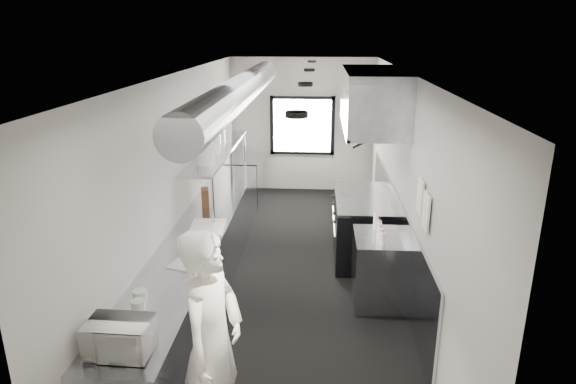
# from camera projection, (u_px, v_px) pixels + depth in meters

# --- Properties ---
(floor) EXTENTS (3.00, 8.00, 0.01)m
(floor) POSITION_uv_depth(u_px,v_px,m) (291.00, 273.00, 7.17)
(floor) COLOR black
(floor) RESTS_ON ground
(ceiling) EXTENTS (3.00, 8.00, 0.01)m
(ceiling) POSITION_uv_depth(u_px,v_px,m) (292.00, 73.00, 6.30)
(ceiling) COLOR beige
(ceiling) RESTS_ON wall_back
(wall_back) EXTENTS (3.00, 0.02, 2.80)m
(wall_back) POSITION_uv_depth(u_px,v_px,m) (302.00, 126.00, 10.53)
(wall_back) COLOR #B4B2AB
(wall_back) RESTS_ON floor
(wall_front) EXTENTS (3.00, 0.02, 2.80)m
(wall_front) POSITION_uv_depth(u_px,v_px,m) (253.00, 374.00, 2.94)
(wall_front) COLOR #B4B2AB
(wall_front) RESTS_ON floor
(wall_left) EXTENTS (0.02, 8.00, 2.80)m
(wall_left) POSITION_uv_depth(u_px,v_px,m) (182.00, 178.00, 6.83)
(wall_left) COLOR #B4B2AB
(wall_left) RESTS_ON floor
(wall_right) EXTENTS (0.02, 8.00, 2.80)m
(wall_right) POSITION_uv_depth(u_px,v_px,m) (404.00, 182.00, 6.64)
(wall_right) COLOR #B4B2AB
(wall_right) RESTS_ON floor
(wall_cladding) EXTENTS (0.03, 5.50, 1.10)m
(wall_cladding) POSITION_uv_depth(u_px,v_px,m) (395.00, 232.00, 7.19)
(wall_cladding) COLOR #979DA5
(wall_cladding) RESTS_ON wall_right
(hvac_duct) EXTENTS (0.40, 6.40, 0.40)m
(hvac_duct) POSITION_uv_depth(u_px,v_px,m) (242.00, 90.00, 6.80)
(hvac_duct) COLOR gray
(hvac_duct) RESTS_ON ceiling
(service_window) EXTENTS (1.36, 0.05, 1.25)m
(service_window) POSITION_uv_depth(u_px,v_px,m) (302.00, 126.00, 10.50)
(service_window) COLOR white
(service_window) RESTS_ON wall_back
(exhaust_hood) EXTENTS (0.81, 2.20, 0.88)m
(exhaust_hood) POSITION_uv_depth(u_px,v_px,m) (372.00, 100.00, 7.03)
(exhaust_hood) COLOR #979DA5
(exhaust_hood) RESTS_ON ceiling
(prep_counter) EXTENTS (0.70, 6.00, 0.90)m
(prep_counter) POSITION_uv_depth(u_px,v_px,m) (203.00, 258.00, 6.62)
(prep_counter) COLOR #979DA5
(prep_counter) RESTS_ON floor
(pass_shelf) EXTENTS (0.45, 3.00, 0.68)m
(pass_shelf) POSITION_uv_depth(u_px,v_px,m) (218.00, 151.00, 7.71)
(pass_shelf) COLOR #979DA5
(pass_shelf) RESTS_ON prep_counter
(range) EXTENTS (0.88, 1.60, 0.94)m
(range) POSITION_uv_depth(u_px,v_px,m) (362.00, 226.00, 7.63)
(range) COLOR black
(range) RESTS_ON floor
(bottle_station) EXTENTS (0.65, 0.80, 0.90)m
(bottle_station) POSITION_uv_depth(u_px,v_px,m) (379.00, 269.00, 6.30)
(bottle_station) COLOR #979DA5
(bottle_station) RESTS_ON floor
(far_work_table) EXTENTS (0.70, 1.20, 0.90)m
(far_work_table) POSITION_uv_depth(u_px,v_px,m) (244.00, 179.00, 10.13)
(far_work_table) COLOR #979DA5
(far_work_table) RESTS_ON floor
(notice_sheet_a) EXTENTS (0.02, 0.28, 0.38)m
(notice_sheet_a) POSITION_uv_depth(u_px,v_px,m) (420.00, 196.00, 5.45)
(notice_sheet_a) COLOR white
(notice_sheet_a) RESTS_ON wall_right
(notice_sheet_b) EXTENTS (0.02, 0.28, 0.38)m
(notice_sheet_b) POSITION_uv_depth(u_px,v_px,m) (426.00, 211.00, 5.13)
(notice_sheet_b) COLOR white
(notice_sheet_b) RESTS_ON wall_right
(line_cook) EXTENTS (0.64, 0.80, 1.93)m
(line_cook) POSITION_uv_depth(u_px,v_px,m) (212.00, 344.00, 3.95)
(line_cook) COLOR white
(line_cook) RESTS_ON floor
(microwave) EXTENTS (0.48, 0.37, 0.28)m
(microwave) POSITION_uv_depth(u_px,v_px,m) (120.00, 337.00, 3.90)
(microwave) COLOR white
(microwave) RESTS_ON prep_counter
(deli_tub_a) EXTENTS (0.16, 0.16, 0.09)m
(deli_tub_a) POSITION_uv_depth(u_px,v_px,m) (138.00, 305.00, 4.54)
(deli_tub_a) COLOR #B3C0B1
(deli_tub_a) RESTS_ON prep_counter
(deli_tub_b) EXTENTS (0.15, 0.15, 0.10)m
(deli_tub_b) POSITION_uv_depth(u_px,v_px,m) (140.00, 295.00, 4.71)
(deli_tub_b) COLOR #B3C0B1
(deli_tub_b) RESTS_ON prep_counter
(newspaper) EXTENTS (0.46, 0.51, 0.01)m
(newspaper) POSITION_uv_depth(u_px,v_px,m) (190.00, 262.00, 5.47)
(newspaper) COLOR silver
(newspaper) RESTS_ON prep_counter
(small_plate) EXTENTS (0.20, 0.20, 0.02)m
(small_plate) POSITION_uv_depth(u_px,v_px,m) (196.00, 246.00, 5.87)
(small_plate) COLOR white
(small_plate) RESTS_ON prep_counter
(pastry) EXTENTS (0.09, 0.09, 0.09)m
(pastry) POSITION_uv_depth(u_px,v_px,m) (196.00, 242.00, 5.85)
(pastry) COLOR tan
(pastry) RESTS_ON small_plate
(cutting_board) EXTENTS (0.48, 0.61, 0.02)m
(cutting_board) POSITION_uv_depth(u_px,v_px,m) (207.00, 227.00, 6.43)
(cutting_board) COLOR silver
(cutting_board) RESTS_ON prep_counter
(knife_block) EXTENTS (0.16, 0.25, 0.25)m
(knife_block) POSITION_uv_depth(u_px,v_px,m) (205.00, 197.00, 7.19)
(knife_block) COLOR brown
(knife_block) RESTS_ON prep_counter
(plate_stack_a) EXTENTS (0.32, 0.32, 0.29)m
(plate_stack_a) POSITION_uv_depth(u_px,v_px,m) (206.00, 154.00, 6.82)
(plate_stack_a) COLOR white
(plate_stack_a) RESTS_ON pass_shelf
(plate_stack_b) EXTENTS (0.28, 0.28, 0.32)m
(plate_stack_b) POSITION_uv_depth(u_px,v_px,m) (212.00, 143.00, 7.38)
(plate_stack_b) COLOR white
(plate_stack_b) RESTS_ON pass_shelf
(plate_stack_c) EXTENTS (0.27, 0.27, 0.31)m
(plate_stack_c) POSITION_uv_depth(u_px,v_px,m) (218.00, 137.00, 7.82)
(plate_stack_c) COLOR white
(plate_stack_c) RESTS_ON pass_shelf
(plate_stack_d) EXTENTS (0.31, 0.31, 0.37)m
(plate_stack_d) POSITION_uv_depth(u_px,v_px,m) (224.00, 131.00, 8.17)
(plate_stack_d) COLOR white
(plate_stack_d) RESTS_ON pass_shelf
(squeeze_bottle_a) EXTENTS (0.07, 0.07, 0.16)m
(squeeze_bottle_a) POSITION_uv_depth(u_px,v_px,m) (383.00, 239.00, 5.89)
(squeeze_bottle_a) COLOR silver
(squeeze_bottle_a) RESTS_ON bottle_station
(squeeze_bottle_b) EXTENTS (0.06, 0.06, 0.19)m
(squeeze_bottle_b) POSITION_uv_depth(u_px,v_px,m) (380.00, 235.00, 5.96)
(squeeze_bottle_b) COLOR silver
(squeeze_bottle_b) RESTS_ON bottle_station
(squeeze_bottle_c) EXTENTS (0.08, 0.08, 0.18)m
(squeeze_bottle_c) POSITION_uv_depth(u_px,v_px,m) (379.00, 230.00, 6.11)
(squeeze_bottle_c) COLOR silver
(squeeze_bottle_c) RESTS_ON bottle_station
(squeeze_bottle_d) EXTENTS (0.06, 0.06, 0.17)m
(squeeze_bottle_d) POSITION_uv_depth(u_px,v_px,m) (379.00, 227.00, 6.23)
(squeeze_bottle_d) COLOR silver
(squeeze_bottle_d) RESTS_ON bottle_station
(squeeze_bottle_e) EXTENTS (0.08, 0.08, 0.20)m
(squeeze_bottle_e) POSITION_uv_depth(u_px,v_px,m) (376.00, 221.00, 6.37)
(squeeze_bottle_e) COLOR silver
(squeeze_bottle_e) RESTS_ON bottle_station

